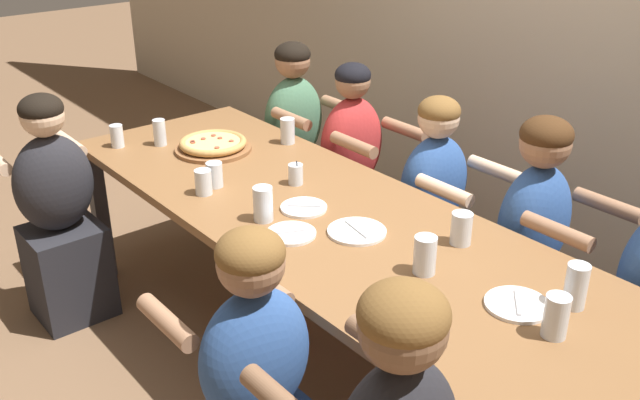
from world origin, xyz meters
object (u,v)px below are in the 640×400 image
drinking_glass_c (461,231)px  diner_far_center (432,220)px  drinking_glass_e (576,286)px  diner_far_left (294,151)px  drinking_glass_g (556,319)px  empty_plate_c (357,231)px  drinking_glass_b (425,257)px  drinking_glass_j (203,183)px  drinking_glass_a (263,206)px  drinking_glass_h (117,137)px  diner_far_midright (529,259)px  empty_plate_a (304,208)px  cocktail_glass_blue (296,175)px  diner_far_midleft (351,180)px  empty_plate_b (517,305)px  empty_plate_d (291,233)px  drinking_glass_i (160,134)px  drinking_glass_d (215,176)px  drinking_glass_f (288,131)px  diner_near_left (60,220)px  pizza_board_main (213,145)px

drinking_glass_c → diner_far_center: 0.76m
drinking_glass_e → diner_far_left: size_ratio=0.13×
drinking_glass_g → diner_far_center: size_ratio=0.12×
empty_plate_c → drinking_glass_b: 0.36m
drinking_glass_e → drinking_glass_g: size_ratio=1.10×
drinking_glass_j → empty_plate_c: bearing=21.5°
drinking_glass_e → drinking_glass_j: 1.52m
drinking_glass_a → diner_far_center: size_ratio=0.13×
drinking_glass_h → drinking_glass_e: bearing=12.8°
drinking_glass_e → drinking_glass_g: 0.19m
drinking_glass_b → diner_far_midright: (-0.05, 0.70, -0.29)m
empty_plate_a → diner_far_center: 0.76m
drinking_glass_h → diner_far_midright: bearing=29.9°
diner_far_center → cocktail_glass_blue: bearing=-25.0°
diner_far_center → drinking_glass_a: bearing=-5.0°
drinking_glass_c → diner_far_center: diner_far_center is taller
diner_far_midleft → empty_plate_b: bearing=67.1°
empty_plate_d → diner_far_center: diner_far_center is taller
drinking_glass_a → drinking_glass_i: drinking_glass_a is taller
diner_far_left → drinking_glass_i: bearing=-0.7°
empty_plate_a → drinking_glass_d: (-0.41, -0.16, 0.04)m
drinking_glass_a → drinking_glass_h: 1.10m
diner_far_midleft → drinking_glass_i: bearing=-31.5°
drinking_glass_f → diner_near_left: size_ratio=0.11×
empty_plate_b → diner_near_left: (-1.99, -0.73, -0.25)m
cocktail_glass_blue → drinking_glass_f: size_ratio=0.89×
empty_plate_d → diner_far_center: (-0.09, 0.89, -0.26)m
drinking_glass_i → diner_far_left: bearing=89.3°
drinking_glass_h → diner_near_left: diner_near_left is taller
drinking_glass_j → diner_near_left: (-0.65, -0.41, -0.30)m
drinking_glass_c → drinking_glass_g: 0.59m
drinking_glass_d → empty_plate_a: bearing=20.7°
drinking_glass_c → diner_far_midleft: (-1.09, 0.45, -0.30)m
empty_plate_b → diner_far_left: 2.08m
drinking_glass_f → diner_far_midleft: size_ratio=0.11×
empty_plate_b → drinking_glass_a: drinking_glass_a is taller
drinking_glass_g → drinking_glass_h: size_ratio=1.22×
empty_plate_d → drinking_glass_b: size_ratio=1.39×
drinking_glass_h → diner_near_left: (0.10, -0.37, -0.30)m
empty_plate_a → drinking_glass_a: bearing=-97.1°
diner_far_center → drinking_glass_j: bearing=-24.7°
empty_plate_a → drinking_glass_f: 0.75m
drinking_glass_f → diner_far_midleft: (0.12, 0.32, -0.31)m
pizza_board_main → cocktail_glass_blue: 0.57m
drinking_glass_d → drinking_glass_j: 0.08m
drinking_glass_f → diner_far_midright: (1.23, 0.32, -0.29)m
drinking_glass_h → drinking_glass_i: drinking_glass_i is taller
diner_far_midright → empty_plate_b: bearing=30.7°
empty_plate_d → drinking_glass_a: size_ratio=1.36×
diner_far_midright → diner_far_left: bearing=-90.0°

